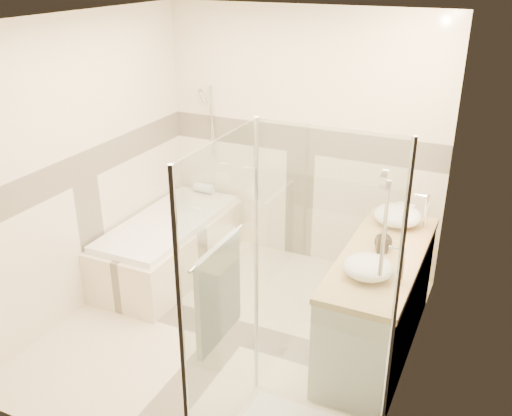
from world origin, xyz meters
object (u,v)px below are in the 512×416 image
at_px(vanity, 378,302).
at_px(vessel_sink_far, 368,267).
at_px(bathtub, 170,242).
at_px(shower_enclosure, 280,384).
at_px(vessel_sink_near, 398,215).
at_px(amenity_bottle_b, 384,238).
at_px(amenity_bottle_a, 382,241).

bearing_deg(vanity, vessel_sink_far, -93.09).
xyz_separation_m(bathtub, shower_enclosure, (1.86, -1.62, 0.20)).
distance_m(vessel_sink_near, vessel_sink_far, 0.93).
relative_size(vanity, vessel_sink_far, 4.57).
xyz_separation_m(vanity, vessel_sink_near, (-0.02, 0.56, 0.50)).
relative_size(bathtub, amenity_bottle_b, 9.75).
bearing_deg(bathtub, amenity_bottle_a, -8.66).
xyz_separation_m(shower_enclosure, amenity_bottle_a, (0.27, 1.30, 0.43)).
height_order(shower_enclosure, amenity_bottle_a, shower_enclosure).
height_order(vessel_sink_near, amenity_bottle_a, amenity_bottle_a).
xyz_separation_m(bathtub, amenity_bottle_a, (2.13, -0.32, 0.63)).
relative_size(vessel_sink_near, vessel_sink_far, 1.11).
relative_size(vessel_sink_near, amenity_bottle_b, 2.26).
bearing_deg(vanity, bathtub, 170.75).
distance_m(vessel_sink_near, amenity_bottle_a, 0.53).
distance_m(vessel_sink_far, amenity_bottle_b, 0.45).
distance_m(vanity, shower_enclosure, 1.31).
distance_m(vanity, amenity_bottle_b, 0.52).
xyz_separation_m(vanity, shower_enclosure, (-0.29, -1.27, 0.08)).
bearing_deg(amenity_bottle_a, vanity, -51.96).
height_order(bathtub, amenity_bottle_a, amenity_bottle_a).
bearing_deg(amenity_bottle_b, shower_enclosure, -101.46).
bearing_deg(vanity, amenity_bottle_b, 104.96).
bearing_deg(vessel_sink_near, bathtub, -174.41).
bearing_deg(vessel_sink_far, shower_enclosure, -106.85).
bearing_deg(vanity, amenity_bottle_a, 128.04).
distance_m(bathtub, vessel_sink_far, 2.33).
height_order(vanity, amenity_bottle_b, amenity_bottle_b).
distance_m(bathtub, vanity, 2.18).
relative_size(bathtub, vessel_sink_near, 4.31).
distance_m(vanity, amenity_bottle_a, 0.51).
xyz_separation_m(shower_enclosure, amenity_bottle_b, (0.27, 1.35, 0.43)).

